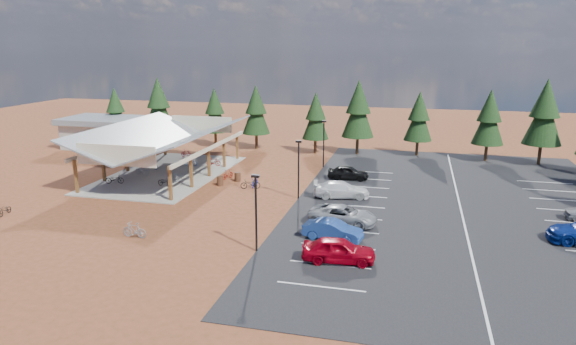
{
  "coord_description": "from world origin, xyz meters",
  "views": [
    {
      "loc": [
        14.61,
        -39.63,
        13.11
      ],
      "look_at": [
        3.55,
        4.04,
        1.76
      ],
      "focal_mm": 32.0,
      "sensor_mm": 36.0,
      "label": 1
    }
  ],
  "objects": [
    {
      "name": "ground",
      "position": [
        0.0,
        0.0,
        0.0
      ],
      "size": [
        140.0,
        140.0,
        0.0
      ],
      "primitive_type": "plane",
      "color": "brown",
      "rests_on": "ground"
    },
    {
      "name": "car_0",
      "position": [
        10.42,
        -10.4,
        0.81
      ],
      "size": [
        4.65,
        2.23,
        1.53
      ],
      "primitive_type": "imported",
      "rotation": [
        0.0,
        0.0,
        1.67
      ],
      "color": "#990213",
      "rests_on": "asphalt_lot"
    },
    {
      "name": "bike_1",
      "position": [
        -12.19,
        5.7,
        0.61
      ],
      "size": [
        1.75,
        0.83,
        1.01
      ],
      "primitive_type": "imported",
      "rotation": [
        0.0,
        0.0,
        1.36
      ],
      "color": "gray",
      "rests_on": "concrete_pad"
    },
    {
      "name": "concrete_pad",
      "position": [
        -10.0,
        7.0,
        0.05
      ],
      "size": [
        10.6,
        18.6,
        0.1
      ],
      "primitive_type": "cube",
      "color": "gray",
      "rests_on": "ground"
    },
    {
      "name": "bike_16",
      "position": [
        -0.02,
        3.93,
        0.48
      ],
      "size": [
        1.93,
        1.16,
        0.96
      ],
      "primitive_type": "imported",
      "rotation": [
        0.0,
        0.0,
        5.02
      ],
      "color": "black",
      "rests_on": "ground"
    },
    {
      "name": "bike_3",
      "position": [
        -11.42,
        14.49,
        0.59
      ],
      "size": [
        1.69,
        0.94,
        0.98
      ],
      "primitive_type": "imported",
      "rotation": [
        0.0,
        0.0,
        1.26
      ],
      "color": "maroon",
      "rests_on": "concrete_pad"
    },
    {
      "name": "bike_15",
      "position": [
        -3.35,
        6.8,
        0.47
      ],
      "size": [
        0.98,
        1.63,
        0.95
      ],
      "primitive_type": "imported",
      "rotation": [
        0.0,
        0.0,
        2.77
      ],
      "color": "maroon",
      "rests_on": "ground"
    },
    {
      "name": "bike_4",
      "position": [
        -7.94,
        2.44,
        0.54
      ],
      "size": [
        1.75,
        0.95,
        0.87
      ],
      "primitive_type": "imported",
      "rotation": [
        0.0,
        0.0,
        1.34
      ],
      "color": "black",
      "rests_on": "concrete_pad"
    },
    {
      "name": "trash_bin_0",
      "position": [
        -3.17,
        4.31,
        0.45
      ],
      "size": [
        0.6,
        0.6,
        0.9
      ],
      "primitive_type": "cylinder",
      "color": "#442818",
      "rests_on": "ground"
    },
    {
      "name": "trash_bin_1",
      "position": [
        -2.07,
        6.17,
        0.45
      ],
      "size": [
        0.6,
        0.6,
        0.9
      ],
      "primitive_type": "cylinder",
      "color": "#442818",
      "rests_on": "ground"
    },
    {
      "name": "pine_7",
      "position": [
        22.49,
        21.57,
        5.02
      ],
      "size": [
        3.53,
        3.53,
        8.22
      ],
      "color": "#382314",
      "rests_on": "ground"
    },
    {
      "name": "asphalt_lot",
      "position": [
        18.5,
        3.0,
        0.02
      ],
      "size": [
        27.0,
        44.0,
        0.04
      ],
      "primitive_type": "cube",
      "color": "black",
      "rests_on": "ground"
    },
    {
      "name": "bike_6",
      "position": [
        -9.19,
        10.77,
        0.53
      ],
      "size": [
        1.65,
        0.67,
        0.85
      ],
      "primitive_type": "imported",
      "rotation": [
        0.0,
        0.0,
        1.51
      ],
      "color": "#194291",
      "rests_on": "concrete_pad"
    },
    {
      "name": "pine_5",
      "position": [
        7.75,
        21.67,
        5.5
      ],
      "size": [
        3.86,
        3.86,
        9.0
      ],
      "color": "#382314",
      "rests_on": "ground"
    },
    {
      "name": "bike_8",
      "position": [
        -16.4,
        -7.92,
        0.4
      ],
      "size": [
        0.79,
        1.61,
        0.81
      ],
      "primitive_type": "imported",
      "rotation": [
        0.0,
        0.0,
        0.17
      ],
      "color": "black",
      "rests_on": "ground"
    },
    {
      "name": "car_4",
      "position": [
        8.32,
        9.48,
        0.72
      ],
      "size": [
        4.07,
        1.78,
        1.36
      ],
      "primitive_type": "imported",
      "rotation": [
        0.0,
        0.0,
        1.61
      ],
      "color": "black",
      "rests_on": "asphalt_lot"
    },
    {
      "name": "car_3",
      "position": [
        8.58,
        3.17,
        0.74
      ],
      "size": [
        5.15,
        2.87,
        1.41
      ],
      "primitive_type": "imported",
      "rotation": [
        0.0,
        0.0,
        1.76
      ],
      "color": "silver",
      "rests_on": "asphalt_lot"
    },
    {
      "name": "bike_0",
      "position": [
        -13.06,
        2.14,
        0.56
      ],
      "size": [
        1.85,
        1.08,
        0.92
      ],
      "primitive_type": "imported",
      "rotation": [
        0.0,
        0.0,
        1.86
      ],
      "color": "black",
      "rests_on": "concrete_pad"
    },
    {
      "name": "car_1",
      "position": [
        9.47,
        -6.85,
        0.72
      ],
      "size": [
        4.29,
        2.09,
        1.35
      ],
      "primitive_type": "imported",
      "rotation": [
        0.0,
        0.0,
        1.4
      ],
      "color": "navy",
      "rests_on": "asphalt_lot"
    },
    {
      "name": "outbuilding",
      "position": [
        -24.0,
        18.0,
        2.03
      ],
      "size": [
        11.0,
        7.0,
        3.9
      ],
      "color": "#ADA593",
      "rests_on": "ground"
    },
    {
      "name": "pine_8",
      "position": [
        28.02,
        21.08,
        5.82
      ],
      "size": [
        4.09,
        4.09,
        9.52
      ],
      "color": "#382314",
      "rests_on": "ground"
    },
    {
      "name": "pine_2",
      "position": [
        -11.02,
        22.66,
        4.62
      ],
      "size": [
        3.25,
        3.25,
        7.58
      ],
      "color": "#382314",
      "rests_on": "ground"
    },
    {
      "name": "bike_2",
      "position": [
        -12.47,
        8.28,
        0.5
      ],
      "size": [
        1.6,
        0.77,
        0.8
      ],
      "primitive_type": "imported",
      "rotation": [
        0.0,
        0.0,
        1.41
      ],
      "color": "#1B3F94",
      "rests_on": "concrete_pad"
    },
    {
      "name": "lamp_post_1",
      "position": [
        5.0,
        2.0,
        2.98
      ],
      "size": [
        0.5,
        0.25,
        5.14
      ],
      "color": "black",
      "rests_on": "ground"
    },
    {
      "name": "bike_7",
      "position": [
        -6.65,
        11.2,
        0.56
      ],
      "size": [
        1.6,
        0.91,
        0.93
      ],
      "primitive_type": "imported",
      "rotation": [
        0.0,
        0.0,
        1.9
      ],
      "color": "maroon",
      "rests_on": "concrete_pad"
    },
    {
      "name": "bike_13",
      "position": [
        -3.94,
        -9.78,
        0.56
      ],
      "size": [
        1.88,
        0.65,
        1.11
      ],
      "primitive_type": "imported",
      "rotation": [
        0.0,
        0.0,
        4.64
      ],
      "color": "gray",
      "rests_on": "ground"
    },
    {
      "name": "car_2",
      "position": [
        9.7,
        -3.6,
        0.74
      ],
      "size": [
        5.25,
        2.77,
        1.41
      ],
      "primitive_type": "imported",
      "rotation": [
        0.0,
        0.0,
        1.48
      ],
      "color": "gray",
      "rests_on": "asphalt_lot"
    },
    {
      "name": "pine_1",
      "position": [
        -18.28,
        21.26,
        5.43
      ],
      "size": [
        3.82,
        3.82,
        8.89
      ],
      "color": "#382314",
      "rests_on": "ground"
    },
    {
      "name": "pine_6",
      "position": [
        14.81,
        22.7,
        4.72
      ],
      "size": [
        3.32,
        3.32,
        7.73
      ],
      "color": "#382314",
      "rests_on": "ground"
    },
    {
      "name": "pine_3",
      "position": [
        -5.17,
        22.04,
        4.96
      ],
      "size": [
        3.48,
        3.48,
        8.12
      ],
      "color": "#382314",
      "rests_on": "ground"
    },
    {
      "name": "bike_14",
      "position": [
        0.16,
        4.74,
        0.49
      ],
      "size": [
        0.73,
        1.88,
        0.97
      ],
      "primitive_type": "imported",
      "rotation": [
        0.0,
        0.0,
        0.04
      ],
      "color": "#10189F",
      "rests_on": "ground"
    },
    {
      "name": "bike_5",
      "position": [
        -7.87,
        3.98,
        0.6
      ],
      "size": [
        1.74,
        0.79,
        1.01
      ],
      "primitive_type": "imported",
      "rotation": [
        0.0,
        0.0,
        1.38
      ],
      "color": "#979BA0",
      "rests_on": "concrete_pad"
    },
    {
      "name": "pine_0",
      "position": [
        -24.84,
        21.5,
        4.52
      ],
      "size": [
        3.18,
        3.18,
        7.41
      ],
      "color": "#382314",
      "rests_on": "ground"
    },
    {
      "name": "lamp_post_2",
      "position": [
        5.0,
        14.0,
        2.98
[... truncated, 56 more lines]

